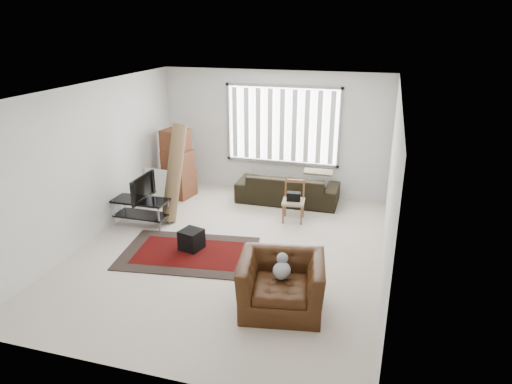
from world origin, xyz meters
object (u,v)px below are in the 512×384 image
tv_stand (141,207)px  moving_boxes (178,166)px  sofa (288,184)px  armchair (281,281)px  side_chair (294,199)px

tv_stand → moving_boxes: (0.01, 1.62, 0.32)m
moving_boxes → sofa: bearing=7.4°
tv_stand → armchair: bearing=-30.9°
tv_stand → side_chair: bearing=20.6°
armchair → side_chair: bearing=88.8°
sofa → side_chair: bearing=108.7°
sofa → armchair: bearing=100.7°
side_chair → armchair: armchair is taller
sofa → armchair: (0.74, -3.82, 0.01)m
sofa → armchair: size_ratio=1.68×
armchair → moving_boxes: bearing=122.2°
moving_boxes → side_chair: 2.78m
tv_stand → side_chair: 2.91m
side_chair → tv_stand: bearing=-165.4°
side_chair → armchair: (0.43, -2.91, -0.01)m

